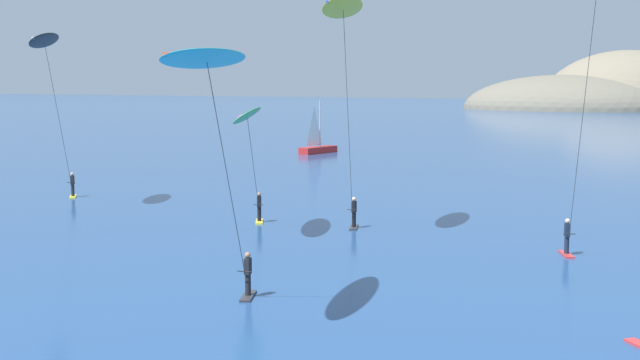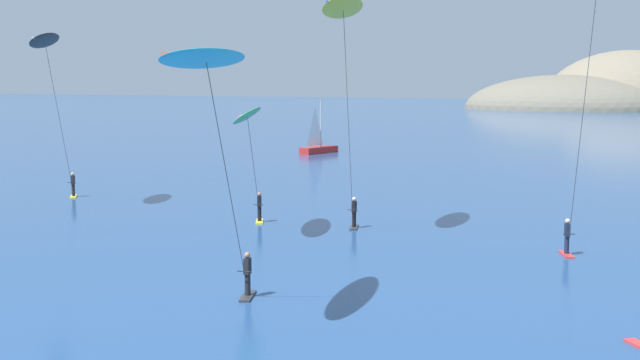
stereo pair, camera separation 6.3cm
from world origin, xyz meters
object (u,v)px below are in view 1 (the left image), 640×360
object	(u,v)px
sailboat_near	(320,147)
kitesurfer_green	(248,123)
kitesurfer_black	(47,55)
kitesurfer_cyan	(210,78)
kitesurfer_yellow	(344,23)

from	to	relation	value
sailboat_near	kitesurfer_green	xyz separation A→B (m)	(15.73, -43.39, 5.16)
kitesurfer_black	kitesurfer_cyan	xyz separation A→B (m)	(22.02, -16.26, -1.40)
kitesurfer_green	kitesurfer_cyan	size ratio (longest dim) A/B	0.81
kitesurfer_yellow	kitesurfer_black	world-z (taller)	kitesurfer_yellow
kitesurfer_black	kitesurfer_green	bearing A→B (deg)	-9.62
sailboat_near	kitesurfer_green	bearing A→B (deg)	-70.08
kitesurfer_black	kitesurfer_green	world-z (taller)	kitesurfer_black
kitesurfer_yellow	kitesurfer_cyan	world-z (taller)	kitesurfer_yellow
kitesurfer_green	kitesurfer_black	bearing A→B (deg)	170.38
kitesurfer_green	kitesurfer_cyan	world-z (taller)	kitesurfer_cyan
kitesurfer_black	kitesurfer_cyan	world-z (taller)	kitesurfer_black
kitesurfer_yellow	kitesurfer_cyan	distance (m)	16.04
kitesurfer_black	kitesurfer_green	distance (m)	16.33
sailboat_near	kitesurfer_yellow	bearing A→B (deg)	-64.00
kitesurfer_yellow	kitesurfer_black	xyz separation A→B (m)	(-20.10, 0.57, -1.33)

